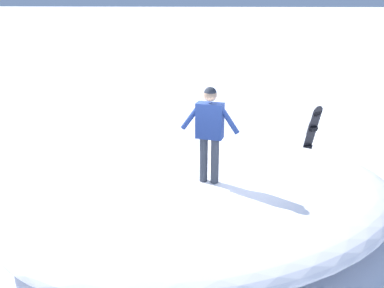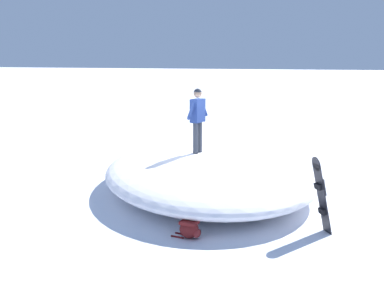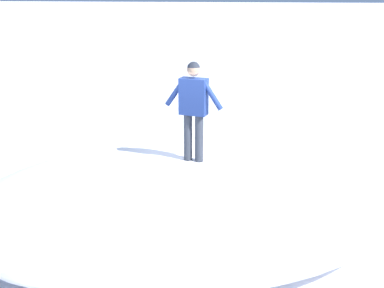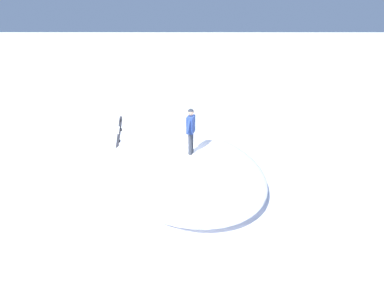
# 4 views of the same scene
# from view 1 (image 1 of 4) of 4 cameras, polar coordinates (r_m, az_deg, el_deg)

# --- Properties ---
(ground) EXTENTS (240.00, 240.00, 0.00)m
(ground) POSITION_cam_1_polar(r_m,az_deg,el_deg) (7.94, 5.39, -11.17)
(ground) COLOR white
(snow_mound) EXTENTS (7.87, 8.93, 0.97)m
(snow_mound) POSITION_cam_1_polar(r_m,az_deg,el_deg) (7.86, 2.09, -7.37)
(snow_mound) COLOR white
(snow_mound) RESTS_ON ground
(snowboarder_standing) EXTENTS (0.32, 1.00, 1.68)m
(snowboarder_standing) POSITION_cam_1_polar(r_m,az_deg,el_deg) (7.00, 2.43, 2.33)
(snowboarder_standing) COLOR #333842
(snowboarder_standing) RESTS_ON snow_mound
(snowboard_primary_upright) EXTENTS (0.48, 0.45, 1.57)m
(snowboard_primary_upright) POSITION_cam_1_polar(r_m,az_deg,el_deg) (10.68, 15.91, 1.28)
(snowboard_primary_upright) COLOR black
(snowboard_primary_upright) RESTS_ON ground
(backpack_near) EXTENTS (0.60, 0.37, 0.35)m
(backpack_near) POSITION_cam_1_polar(r_m,az_deg,el_deg) (9.08, 24.64, -7.53)
(backpack_near) COLOR maroon
(backpack_near) RESTS_ON ground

